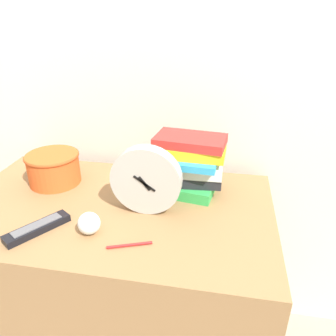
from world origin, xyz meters
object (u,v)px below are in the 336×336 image
at_px(desk_clock, 146,180).
at_px(tv_remote, 37,228).
at_px(book_stack, 188,164).
at_px(basket, 54,167).
at_px(pen, 130,245).
at_px(crumpled_paper_ball, 89,223).

xyz_separation_m(desk_clock, tv_remote, (-0.28, -0.16, -0.10)).
height_order(book_stack, basket, book_stack).
bearing_deg(basket, pen, -39.11).
height_order(desk_clock, pen, desk_clock).
bearing_deg(pen, tv_remote, 176.57).
bearing_deg(tv_remote, desk_clock, 29.38).
relative_size(desk_clock, pen, 1.84).
relative_size(book_stack, tv_remote, 1.42).
bearing_deg(crumpled_paper_ball, tv_remote, -172.14).
bearing_deg(desk_clock, book_stack, 53.33).
relative_size(basket, tv_remote, 1.05).
relative_size(crumpled_paper_ball, pen, 0.54).
bearing_deg(desk_clock, crumpled_paper_ball, -133.77).
relative_size(tv_remote, pen, 1.54).
relative_size(desk_clock, crumpled_paper_ball, 3.39).
distance_m(book_stack, basket, 0.48).
height_order(book_stack, tv_remote, book_stack).
xyz_separation_m(tv_remote, pen, (0.28, -0.02, -0.01)).
bearing_deg(book_stack, pen, -109.64).
distance_m(book_stack, pen, 0.36).
distance_m(tv_remote, crumpled_paper_ball, 0.15).
bearing_deg(pen, desk_clock, 88.21).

